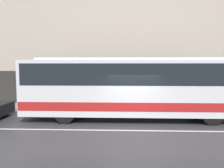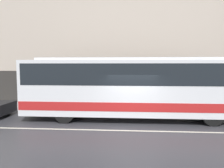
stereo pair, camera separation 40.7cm
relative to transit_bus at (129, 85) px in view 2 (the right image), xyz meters
name	(u,v)px [view 2 (the right image)]	position (x,y,z in m)	size (l,w,h in m)	color
ground_plane	(132,131)	(0.15, -2.21, -1.90)	(60.00, 60.00, 0.00)	#333338
sidewalk	(131,107)	(0.15, 2.99, -1.82)	(60.00, 2.41, 0.15)	gray
building_facade	(131,39)	(0.15, 4.34, 3.03)	(60.00, 0.35, 10.22)	#B7A899
lane_stripe	(132,131)	(0.15, -2.21, -1.89)	(54.00, 0.14, 0.01)	beige
transit_bus	(129,85)	(0.00, 0.00, 0.00)	(11.44, 2.54, 3.37)	silver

